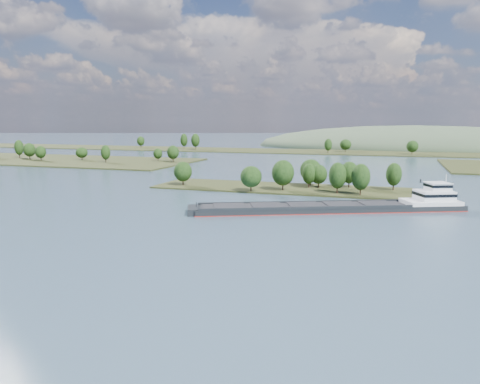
% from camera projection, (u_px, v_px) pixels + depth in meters
% --- Properties ---
extents(ground, '(1800.00, 1800.00, 0.00)m').
position_uv_depth(ground, '(230.00, 219.00, 128.59)').
color(ground, '#324857').
rests_on(ground, ground).
extents(tree_island, '(100.00, 32.89, 12.74)m').
position_uv_depth(tree_island, '(292.00, 180.00, 181.65)').
color(tree_island, black).
rests_on(tree_island, ground).
extents(back_shoreline, '(900.00, 60.00, 15.58)m').
position_uv_depth(back_shoreline, '(350.00, 152.00, 388.67)').
color(back_shoreline, black).
rests_on(back_shoreline, ground).
extents(hill_west, '(320.00, 160.00, 44.00)m').
position_uv_depth(hill_west, '(413.00, 147.00, 466.62)').
color(hill_west, '#394A32').
rests_on(hill_west, ground).
extents(cargo_barge, '(79.75, 42.37, 11.21)m').
position_uv_depth(cargo_barge, '(347.00, 206.00, 140.10)').
color(cargo_barge, black).
rests_on(cargo_barge, ground).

